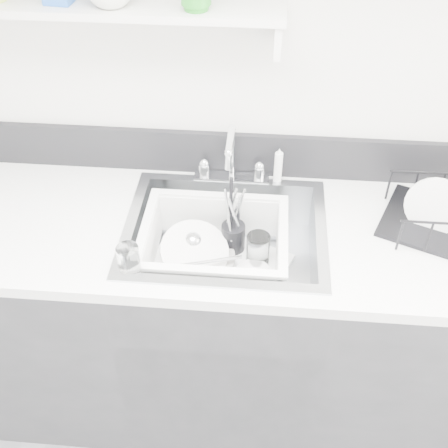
{
  "coord_description": "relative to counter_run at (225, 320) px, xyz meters",
  "views": [
    {
      "loc": [
        0.11,
        -0.13,
        2.11
      ],
      "look_at": [
        0.0,
        1.14,
        0.98
      ],
      "focal_mm": 45.0,
      "sensor_mm": 36.0,
      "label": 1
    }
  ],
  "objects": [
    {
      "name": "tumbler_in_tub",
      "position": [
        0.11,
        0.01,
        0.36
      ],
      "size": [
        0.08,
        0.08,
        0.11
      ],
      "primitive_type": "cylinder",
      "rotation": [
        0.0,
        0.0,
        -0.02
      ],
      "color": "white",
      "rests_on": "wash_tub"
    },
    {
      "name": "sink",
      "position": [
        0.0,
        0.0,
        0.37
      ],
      "size": [
        0.64,
        0.52,
        0.2
      ],
      "primitive_type": null,
      "color": "silver",
      "rests_on": "counter_run"
    },
    {
      "name": "faucet",
      "position": [
        0.0,
        0.25,
        0.52
      ],
      "size": [
        0.26,
        0.18,
        0.23
      ],
      "color": "silver",
      "rests_on": "counter_run"
    },
    {
      "name": "counter_run",
      "position": [
        0.0,
        0.0,
        0.0
      ],
      "size": [
        3.2,
        0.62,
        0.92
      ],
      "color": "#2A2A2D",
      "rests_on": "ground"
    },
    {
      "name": "bowl_small",
      "position": [
        0.1,
        -0.07,
        0.32
      ],
      "size": [
        0.15,
        0.15,
        0.04
      ],
      "primitive_type": "imported",
      "rotation": [
        0.0,
        0.0,
        -0.36
      ],
      "color": "white",
      "rests_on": "wash_tub"
    },
    {
      "name": "plate_stack",
      "position": [
        -0.09,
        -0.02,
        0.34
      ],
      "size": [
        0.27,
        0.27,
        0.11
      ],
      "rotation": [
        0.0,
        0.0,
        0.26
      ],
      "color": "white",
      "rests_on": "wash_tub"
    },
    {
      "name": "utensil_cup",
      "position": [
        0.02,
        0.07,
        0.37
      ],
      "size": [
        0.08,
        0.08,
        0.27
      ],
      "rotation": [
        0.0,
        0.0,
        -0.04
      ],
      "color": "black",
      "rests_on": "wash_tub"
    },
    {
      "name": "room_shell",
      "position": [
        0.0,
        -0.8,
        1.22
      ],
      "size": [
        3.5,
        3.0,
        2.6
      ],
      "color": "silver",
      "rests_on": "ground"
    },
    {
      "name": "ladle",
      "position": [
        -0.08,
        -0.04,
        0.35
      ],
      "size": [
        0.22,
        0.29,
        0.08
      ],
      "primitive_type": null,
      "rotation": [
        0.0,
        0.0,
        -1.08
      ],
      "color": "silver",
      "rests_on": "wash_tub"
    },
    {
      "name": "wash_tub",
      "position": [
        -0.03,
        -0.02,
        0.38
      ],
      "size": [
        0.58,
        0.54,
        0.18
      ],
      "primitive_type": null,
      "rotation": [
        0.0,
        0.0,
        -0.41
      ],
      "color": "white",
      "rests_on": "sink"
    },
    {
      "name": "backsplash",
      "position": [
        0.0,
        0.3,
        0.54
      ],
      "size": [
        3.2,
        0.02,
        0.16
      ],
      "primitive_type": "cube",
      "color": "black",
      "rests_on": "counter_run"
    },
    {
      "name": "tumbler_counter",
      "position": [
        -0.26,
        -0.21,
        0.51
      ],
      "size": [
        0.07,
        0.07,
        0.09
      ],
      "primitive_type": "cylinder",
      "rotation": [
        0.0,
        0.0,
        -0.15
      ],
      "color": "white",
      "rests_on": "counter_run"
    },
    {
      "name": "side_sprayer",
      "position": [
        0.16,
        0.25,
        0.53
      ],
      "size": [
        0.03,
        0.03,
        0.14
      ],
      "primitive_type": "cylinder",
      "color": "white",
      "rests_on": "counter_run"
    },
    {
      "name": "wall_shelf",
      "position": [
        -0.35,
        0.23,
        1.05
      ],
      "size": [
        1.0,
        0.16,
        0.12
      ],
      "color": "silver",
      "rests_on": "room_shell"
    }
  ]
}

